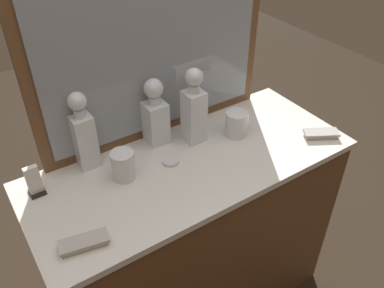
{
  "coord_description": "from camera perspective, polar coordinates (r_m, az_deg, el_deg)",
  "views": [
    {
      "loc": [
        -0.62,
        -0.94,
        1.79
      ],
      "look_at": [
        0.0,
        0.0,
        0.94
      ],
      "focal_mm": 37.81,
      "sensor_mm": 36.0,
      "label": 1
    }
  ],
  "objects": [
    {
      "name": "silver_brush_right",
      "position": [
        1.66,
        17.74,
        1.37
      ],
      "size": [
        0.14,
        0.12,
        0.02
      ],
      "color": "#B7A88C",
      "rests_on": "dresser"
    },
    {
      "name": "dresser",
      "position": [
        1.77,
        0.0,
        -13.22
      ],
      "size": [
        1.2,
        0.51,
        0.86
      ],
      "color": "brown",
      "rests_on": "ground_plane"
    },
    {
      "name": "dresser_mirror",
      "position": [
        1.46,
        -5.24,
        12.64
      ],
      "size": [
        0.93,
        0.03,
        0.67
      ],
      "color": "brown",
      "rests_on": "dresser"
    },
    {
      "name": "porcelain_dish",
      "position": [
        1.46,
        -3.05,
        -2.41
      ],
      "size": [
        0.06,
        0.06,
        0.01
      ],
      "color": "silver",
      "rests_on": "dresser"
    },
    {
      "name": "crystal_decanter_rear",
      "position": [
        1.43,
        -14.96,
        0.89
      ],
      "size": [
        0.07,
        0.07,
        0.29
      ],
      "color": "white",
      "rests_on": "dresser"
    },
    {
      "name": "silver_brush_far_left",
      "position": [
        1.23,
        -14.99,
        -13.3
      ],
      "size": [
        0.15,
        0.08,
        0.02
      ],
      "color": "#B7A88C",
      "rests_on": "dresser"
    },
    {
      "name": "crystal_decanter_center",
      "position": [
        1.51,
        0.27,
        4.48
      ],
      "size": [
        0.07,
        0.07,
        0.3
      ],
      "color": "white",
      "rests_on": "dresser"
    },
    {
      "name": "crystal_decanter_front",
      "position": [
        1.51,
        -5.19,
        3.72
      ],
      "size": [
        0.08,
        0.08,
        0.27
      ],
      "color": "white",
      "rests_on": "dresser"
    },
    {
      "name": "crystal_tumbler_right",
      "position": [
        1.39,
        -9.65,
        -3.09
      ],
      "size": [
        0.08,
        0.08,
        0.1
      ],
      "color": "white",
      "rests_on": "dresser"
    },
    {
      "name": "napkin_holder",
      "position": [
        1.41,
        -21.35,
        -5.08
      ],
      "size": [
        0.05,
        0.05,
        0.11
      ],
      "color": "black",
      "rests_on": "dresser"
    },
    {
      "name": "crystal_tumbler_front",
      "position": [
        1.59,
        6.3,
        2.78
      ],
      "size": [
        0.09,
        0.09,
        0.1
      ],
      "color": "white",
      "rests_on": "dresser"
    }
  ]
}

